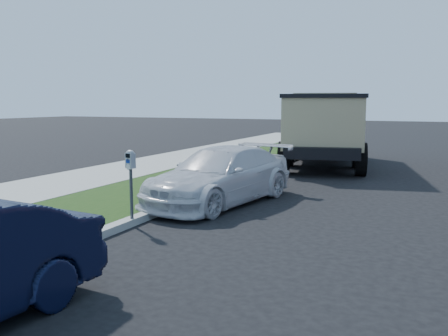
% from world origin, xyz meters
% --- Properties ---
extents(ground, '(120.00, 120.00, 0.00)m').
position_xyz_m(ground, '(0.00, 0.00, 0.00)').
color(ground, black).
rests_on(ground, ground).
extents(streetside, '(6.12, 50.00, 0.15)m').
position_xyz_m(streetside, '(-5.57, 2.00, 0.07)').
color(streetside, gray).
rests_on(streetside, ground).
extents(parking_meter, '(0.22, 0.18, 1.42)m').
position_xyz_m(parking_meter, '(-2.55, -1.02, 1.16)').
color(parking_meter, '#3F4247').
rests_on(parking_meter, ground).
extents(white_wagon, '(2.80, 5.04, 1.38)m').
position_xyz_m(white_wagon, '(-1.86, 1.83, 0.69)').
color(white_wagon, silver).
rests_on(white_wagon, ground).
extents(dump_truck, '(4.23, 7.82, 2.91)m').
position_xyz_m(dump_truck, '(-1.19, 10.41, 1.64)').
color(dump_truck, black).
rests_on(dump_truck, ground).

